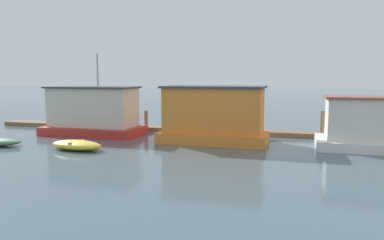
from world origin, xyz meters
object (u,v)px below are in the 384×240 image
object	(u,v)px
houseboat_white	(370,125)
mooring_post_near_left	(322,125)
mooring_post_far_left	(146,121)
mooring_post_far_right	(101,120)
dinghy_yellow	(77,145)
houseboat_orange	(214,115)
houseboat_red	(93,112)

from	to	relation	value
houseboat_white	mooring_post_near_left	bearing A→B (deg)	134.56
houseboat_white	mooring_post_far_left	bearing A→B (deg)	170.54
mooring_post_far_right	mooring_post_near_left	bearing A→B (deg)	0.00
dinghy_yellow	mooring_post_near_left	bearing A→B (deg)	28.22
mooring_post_far_right	houseboat_orange	bearing A→B (deg)	-15.56
houseboat_orange	houseboat_white	bearing A→B (deg)	1.10
houseboat_red	mooring_post_far_left	world-z (taller)	houseboat_red
houseboat_orange	mooring_post_far_right	distance (m)	9.52
houseboat_red	mooring_post_far_right	distance (m)	2.15
houseboat_orange	mooring_post_far_left	size ratio (longest dim) A/B	4.16
houseboat_orange	dinghy_yellow	world-z (taller)	houseboat_orange
houseboat_white	houseboat_red	bearing A→B (deg)	178.55
houseboat_white	mooring_post_near_left	xyz separation A→B (m)	(-2.34, 2.38, -0.40)
dinghy_yellow	mooring_post_far_right	world-z (taller)	mooring_post_far_right
dinghy_yellow	mooring_post_far_right	xyz separation A→B (m)	(-2.47, 7.01, 0.52)
houseboat_red	mooring_post_near_left	world-z (taller)	houseboat_red
mooring_post_far_left	houseboat_red	bearing A→B (deg)	-147.74
houseboat_white	mooring_post_near_left	world-z (taller)	houseboat_white
houseboat_red	houseboat_orange	bearing A→B (deg)	-4.03
houseboat_red	mooring_post_near_left	distance (m)	15.13
dinghy_yellow	mooring_post_near_left	distance (m)	14.84
houseboat_red	dinghy_yellow	distance (m)	5.57
dinghy_yellow	houseboat_red	bearing A→B (deg)	110.77
dinghy_yellow	houseboat_orange	bearing A→B (deg)	33.83
houseboat_red	mooring_post_far_left	xyz separation A→B (m)	(3.07, 1.94, -0.76)
mooring_post_far_right	mooring_post_far_left	distance (m)	3.61
houseboat_red	houseboat_white	distance (m)	17.34
dinghy_yellow	mooring_post_near_left	xyz separation A→B (m)	(13.07, 7.01, 0.66)
houseboat_red	mooring_post_far_left	distance (m)	3.71
mooring_post_far_right	mooring_post_far_left	xyz separation A→B (m)	(3.61, 0.00, -0.00)
houseboat_red	houseboat_white	xyz separation A→B (m)	(17.33, -0.44, -0.21)
mooring_post_far_right	dinghy_yellow	bearing A→B (deg)	-70.61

